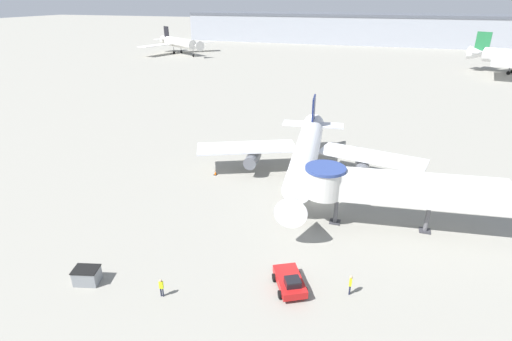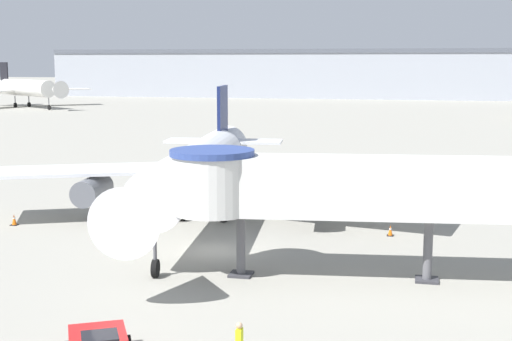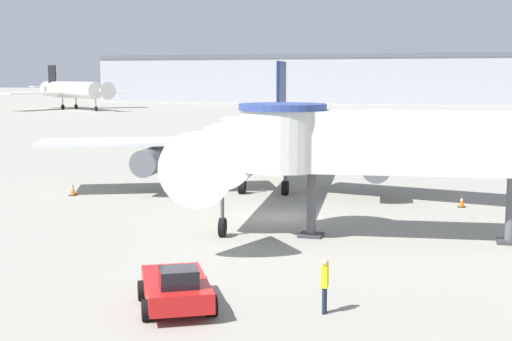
{
  "view_description": "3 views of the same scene",
  "coord_description": "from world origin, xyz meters",
  "px_view_note": "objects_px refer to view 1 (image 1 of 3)",
  "views": [
    {
      "loc": [
        5.8,
        -41.31,
        21.9
      ],
      "look_at": [
        -8.09,
        1.28,
        2.27
      ],
      "focal_mm": 28.0,
      "sensor_mm": 36.0,
      "label": 1
    },
    {
      "loc": [
        10.66,
        -37.03,
        10.42
      ],
      "look_at": [
        2.12,
        0.63,
        4.5
      ],
      "focal_mm": 50.0,
      "sensor_mm": 36.0,
      "label": 2
    },
    {
      "loc": [
        8.96,
        -36.54,
        7.46
      ],
      "look_at": [
        -0.96,
        -1.67,
        2.69
      ],
      "focal_mm": 50.0,
      "sensor_mm": 36.0,
      "label": 3
    }
  ],
  "objects_px": {
    "pushback_tug_red": "(290,282)",
    "service_container_gray": "(87,276)",
    "background_jet_black_tail": "(179,43)",
    "main_airplane": "(306,154)",
    "traffic_cone_port_wing": "(215,172)",
    "jet_bridge": "(389,188)",
    "ground_crew_wing_walker": "(161,287)",
    "traffic_cone_starboard_wing": "(403,189)",
    "ground_crew_marshaller": "(350,284)"
  },
  "relations": [
    {
      "from": "service_container_gray",
      "to": "ground_crew_wing_walker",
      "type": "distance_m",
      "value": 6.77
    },
    {
      "from": "service_container_gray",
      "to": "background_jet_black_tail",
      "type": "relative_size",
      "value": 0.08
    },
    {
      "from": "ground_crew_marshaller",
      "to": "main_airplane",
      "type": "bearing_deg",
      "value": 22.09
    },
    {
      "from": "ground_crew_wing_walker",
      "to": "traffic_cone_starboard_wing",
      "type": "bearing_deg",
      "value": 45.43
    },
    {
      "from": "traffic_cone_starboard_wing",
      "to": "traffic_cone_port_wing",
      "type": "xyz_separation_m",
      "value": [
        -23.7,
        -2.48,
        0.04
      ]
    },
    {
      "from": "traffic_cone_starboard_wing",
      "to": "ground_crew_marshaller",
      "type": "relative_size",
      "value": 0.37
    },
    {
      "from": "main_airplane",
      "to": "ground_crew_wing_walker",
      "type": "xyz_separation_m",
      "value": [
        -6.35,
        -24.97,
        -2.72
      ]
    },
    {
      "from": "service_container_gray",
      "to": "traffic_cone_port_wing",
      "type": "relative_size",
      "value": 3.25
    },
    {
      "from": "traffic_cone_port_wing",
      "to": "ground_crew_wing_walker",
      "type": "xyz_separation_m",
      "value": [
        5.35,
        -22.95,
        0.6
      ]
    },
    {
      "from": "main_airplane",
      "to": "ground_crew_marshaller",
      "type": "bearing_deg",
      "value": -75.1
    },
    {
      "from": "service_container_gray",
      "to": "traffic_cone_starboard_wing",
      "type": "bearing_deg",
      "value": 45.87
    },
    {
      "from": "ground_crew_marshaller",
      "to": "ground_crew_wing_walker",
      "type": "relative_size",
      "value": 1.08
    },
    {
      "from": "jet_bridge",
      "to": "pushback_tug_red",
      "type": "distance_m",
      "value": 14.54
    },
    {
      "from": "traffic_cone_starboard_wing",
      "to": "background_jet_black_tail",
      "type": "relative_size",
      "value": 0.02
    },
    {
      "from": "ground_crew_wing_walker",
      "to": "background_jet_black_tail",
      "type": "xyz_separation_m",
      "value": [
        -67.37,
        129.66,
        3.56
      ]
    },
    {
      "from": "background_jet_black_tail",
      "to": "pushback_tug_red",
      "type": "bearing_deg",
      "value": -114.93
    },
    {
      "from": "jet_bridge",
      "to": "ground_crew_wing_walker",
      "type": "bearing_deg",
      "value": -142.26
    },
    {
      "from": "jet_bridge",
      "to": "traffic_cone_port_wing",
      "type": "bearing_deg",
      "value": 155.72
    },
    {
      "from": "jet_bridge",
      "to": "ground_crew_marshaller",
      "type": "bearing_deg",
      "value": -108.15
    },
    {
      "from": "jet_bridge",
      "to": "service_container_gray",
      "type": "distance_m",
      "value": 28.73
    },
    {
      "from": "traffic_cone_port_wing",
      "to": "background_jet_black_tail",
      "type": "height_order",
      "value": "background_jet_black_tail"
    },
    {
      "from": "jet_bridge",
      "to": "service_container_gray",
      "type": "xyz_separation_m",
      "value": [
        -23.09,
        -16.66,
        -3.86
      ]
    },
    {
      "from": "traffic_cone_starboard_wing",
      "to": "ground_crew_marshaller",
      "type": "distance_m",
      "value": 20.98
    },
    {
      "from": "pushback_tug_red",
      "to": "traffic_cone_port_wing",
      "type": "distance_m",
      "value": 24.0
    },
    {
      "from": "jet_bridge",
      "to": "traffic_cone_port_wing",
      "type": "xyz_separation_m",
      "value": [
        -21.69,
        6.73,
        -4.2
      ]
    },
    {
      "from": "service_container_gray",
      "to": "traffic_cone_port_wing",
      "type": "distance_m",
      "value": 23.44
    },
    {
      "from": "traffic_cone_port_wing",
      "to": "traffic_cone_starboard_wing",
      "type": "bearing_deg",
      "value": 5.98
    },
    {
      "from": "traffic_cone_starboard_wing",
      "to": "ground_crew_marshaller",
      "type": "height_order",
      "value": "ground_crew_marshaller"
    },
    {
      "from": "service_container_gray",
      "to": "ground_crew_marshaller",
      "type": "xyz_separation_m",
      "value": [
        20.87,
        5.33,
        0.34
      ]
    },
    {
      "from": "jet_bridge",
      "to": "traffic_cone_port_wing",
      "type": "relative_size",
      "value": 26.42
    },
    {
      "from": "traffic_cone_port_wing",
      "to": "ground_crew_marshaller",
      "type": "xyz_separation_m",
      "value": [
        19.47,
        -18.06,
        0.67
      ]
    },
    {
      "from": "traffic_cone_starboard_wing",
      "to": "background_jet_black_tail",
      "type": "height_order",
      "value": "background_jet_black_tail"
    },
    {
      "from": "service_container_gray",
      "to": "ground_crew_marshaller",
      "type": "distance_m",
      "value": 21.54
    },
    {
      "from": "pushback_tug_red",
      "to": "background_jet_black_tail",
      "type": "relative_size",
      "value": 0.14
    },
    {
      "from": "main_airplane",
      "to": "traffic_cone_port_wing",
      "type": "relative_size",
      "value": 40.98
    },
    {
      "from": "jet_bridge",
      "to": "traffic_cone_port_wing",
      "type": "distance_m",
      "value": 23.1
    },
    {
      "from": "main_airplane",
      "to": "background_jet_black_tail",
      "type": "xyz_separation_m",
      "value": [
        -73.72,
        104.7,
        0.84
      ]
    },
    {
      "from": "jet_bridge",
      "to": "ground_crew_wing_walker",
      "type": "relative_size",
      "value": 11.77
    },
    {
      "from": "pushback_tug_red",
      "to": "service_container_gray",
      "type": "relative_size",
      "value": 1.81
    },
    {
      "from": "main_airplane",
      "to": "pushback_tug_red",
      "type": "relative_size",
      "value": 6.95
    },
    {
      "from": "main_airplane",
      "to": "traffic_cone_port_wing",
      "type": "distance_m",
      "value": 12.32
    },
    {
      "from": "main_airplane",
      "to": "jet_bridge",
      "type": "relative_size",
      "value": 1.55
    },
    {
      "from": "ground_crew_wing_walker",
      "to": "background_jet_black_tail",
      "type": "height_order",
      "value": "background_jet_black_tail"
    },
    {
      "from": "pushback_tug_red",
      "to": "traffic_cone_starboard_wing",
      "type": "height_order",
      "value": "pushback_tug_red"
    },
    {
      "from": "jet_bridge",
      "to": "ground_crew_marshaller",
      "type": "height_order",
      "value": "jet_bridge"
    },
    {
      "from": "ground_crew_marshaller",
      "to": "ground_crew_wing_walker",
      "type": "xyz_separation_m",
      "value": [
        -14.12,
        -4.89,
        -0.07
      ]
    },
    {
      "from": "jet_bridge",
      "to": "pushback_tug_red",
      "type": "xyz_separation_m",
      "value": [
        -6.93,
        -12.19,
        -3.85
      ]
    },
    {
      "from": "jet_bridge",
      "to": "service_container_gray",
      "type": "relative_size",
      "value": 8.13
    },
    {
      "from": "main_airplane",
      "to": "traffic_cone_starboard_wing",
      "type": "relative_size",
      "value": 45.55
    },
    {
      "from": "jet_bridge",
      "to": "service_container_gray",
      "type": "bearing_deg",
      "value": -151.23
    }
  ]
}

